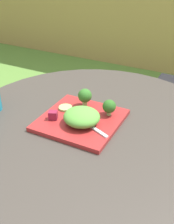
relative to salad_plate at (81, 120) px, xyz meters
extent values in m
cylinder|color=#38332D|center=(0.04, 0.01, -0.02)|extent=(0.89, 0.89, 0.02)
cylinder|color=#38332D|center=(0.04, 0.01, -0.37)|extent=(0.06, 0.06, 0.69)
cylinder|color=black|center=(0.03, 1.18, -0.54)|extent=(0.02, 0.02, 0.43)
cylinder|color=black|center=(0.02, 0.82, -0.54)|extent=(0.02, 0.02, 0.43)
cube|color=maroon|center=(0.00, 0.00, 0.00)|extent=(0.24, 0.24, 0.01)
cube|color=silver|center=(0.07, -0.04, 0.01)|extent=(0.10, 0.05, 0.00)
cube|color=silver|center=(0.00, -0.01, 0.01)|extent=(0.05, 0.04, 0.00)
ellipsoid|color=#519338|center=(0.02, -0.02, 0.03)|extent=(0.11, 0.11, 0.05)
cylinder|color=#99B770|center=(-0.02, 0.08, 0.02)|extent=(0.02, 0.02, 0.02)
sphere|color=#2D6623|center=(-0.02, 0.08, 0.05)|extent=(0.05, 0.05, 0.05)
cylinder|color=#99B770|center=(0.07, 0.06, 0.01)|extent=(0.02, 0.02, 0.01)
sphere|color=#285B1E|center=(0.07, 0.06, 0.04)|extent=(0.04, 0.04, 0.04)
cylinder|color=#8EB766|center=(-0.07, 0.03, 0.01)|extent=(0.05, 0.05, 0.01)
cube|color=maroon|center=(-0.08, -0.04, 0.02)|extent=(0.03, 0.03, 0.03)
camera|label=1|loc=(0.36, -0.66, 0.48)|focal=44.91mm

